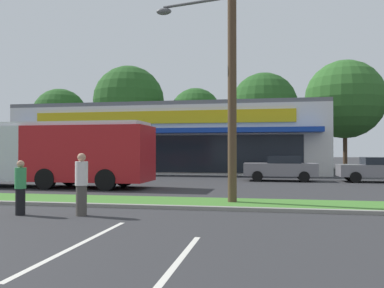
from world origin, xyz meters
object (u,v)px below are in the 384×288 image
city_bus (44,152)px  car_1 (377,169)px  car_2 (281,168)px  pedestrian_by_pole (20,188)px  pedestrian_near_bench (81,184)px  utility_pole (228,50)px

city_bus → car_1: city_bus is taller
car_1 → car_2: car_2 is taller
city_bus → pedestrian_by_pole: city_bus is taller
pedestrian_near_bench → pedestrian_by_pole: bearing=-19.6°
utility_pole → pedestrian_near_bench: size_ratio=5.55×
utility_pole → pedestrian_by_pole: (-5.65, -3.21, -4.48)m
car_1 → utility_pole: bearing=56.5°
car_2 → utility_pole: bearing=79.5°
utility_pole → pedestrian_by_pole: 7.90m
city_bus → pedestrian_by_pole: bearing=117.6°
city_bus → pedestrian_by_pole: (4.22, -8.26, -0.98)m
utility_pole → car_2: size_ratio=2.27×
utility_pole → city_bus: (-9.88, 5.05, -3.50)m
car_1 → pedestrian_near_bench: bearing=51.6°
car_2 → pedestrian_by_pole: pedestrian_by_pole is taller
utility_pole → city_bus: bearing=152.9°
car_2 → pedestrian_near_bench: bearing=67.4°
utility_pole → city_bus: utility_pole is taller
city_bus → pedestrian_by_pole: size_ratio=7.14×
utility_pole → pedestrian_by_pole: size_ratio=6.28×
utility_pole → pedestrian_near_bench: utility_pole is taller
utility_pole → car_1: (7.64, 11.56, -4.51)m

